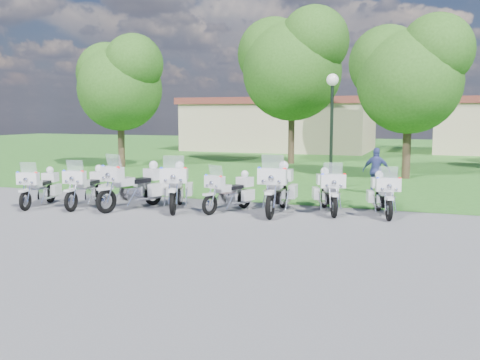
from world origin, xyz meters
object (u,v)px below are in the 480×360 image
(motorcycle_6, at_px, (328,190))
(motorcycle_7, at_px, (383,194))
(bystander_c, at_px, (376,171))
(motorcycle_1, at_px, (88,186))
(motorcycle_4, at_px, (230,191))
(motorcycle_2, at_px, (134,185))
(motorcycle_3, at_px, (177,186))
(motorcycle_0, at_px, (40,187))
(motorcycle_5, at_px, (278,188))
(lamp_post, at_px, (332,103))

(motorcycle_6, relative_size, motorcycle_7, 1.02)
(motorcycle_6, relative_size, bystander_c, 1.30)
(motorcycle_1, bearing_deg, motorcycle_4, -174.68)
(motorcycle_2, distance_m, motorcycle_3, 1.31)
(motorcycle_0, xyz_separation_m, motorcycle_7, (10.15, 2.18, 0.01))
(motorcycle_1, xyz_separation_m, bystander_c, (8.06, 5.77, 0.20))
(motorcycle_3, xyz_separation_m, motorcycle_5, (3.02, 0.50, 0.03))
(motorcycle_4, height_order, motorcycle_5, motorcycle_5)
(motorcycle_3, relative_size, motorcycle_5, 0.92)
(motorcycle_0, distance_m, motorcycle_3, 4.36)
(motorcycle_1, distance_m, lamp_post, 9.13)
(motorcycle_3, distance_m, motorcycle_4, 1.65)
(motorcycle_5, bearing_deg, motorcycle_2, 6.47)
(motorcycle_7, bearing_deg, bystander_c, -97.20)
(motorcycle_1, relative_size, bystander_c, 1.35)
(motorcycle_2, distance_m, motorcycle_5, 4.36)
(motorcycle_6, distance_m, lamp_post, 5.06)
(motorcycle_4, relative_size, motorcycle_5, 0.77)
(motorcycle_3, relative_size, motorcycle_6, 1.11)
(motorcycle_0, distance_m, motorcycle_5, 7.41)
(motorcycle_4, bearing_deg, lamp_post, -90.48)
(motorcycle_1, height_order, motorcycle_2, motorcycle_2)
(motorcycle_3, bearing_deg, motorcycle_6, 173.92)
(motorcycle_3, distance_m, motorcycle_6, 4.50)
(motorcycle_4, relative_size, lamp_post, 0.46)
(motorcycle_4, height_order, motorcycle_6, motorcycle_6)
(motorcycle_2, bearing_deg, lamp_post, -112.53)
(motorcycle_3, bearing_deg, motorcycle_1, -8.85)
(motorcycle_0, bearing_deg, motorcycle_7, 179.79)
(motorcycle_3, bearing_deg, lamp_post, -144.30)
(motorcycle_6, bearing_deg, bystander_c, -123.65)
(motorcycle_1, xyz_separation_m, motorcycle_5, (5.80, 1.07, 0.10))
(motorcycle_1, height_order, motorcycle_4, motorcycle_1)
(motorcycle_5, bearing_deg, motorcycle_3, 4.49)
(motorcycle_6, xyz_separation_m, motorcycle_7, (1.55, 0.06, -0.03))
(motorcycle_6, distance_m, bystander_c, 4.18)
(motorcycle_4, xyz_separation_m, motorcycle_7, (4.27, 0.94, 0.02))
(motorcycle_0, bearing_deg, bystander_c, -159.33)
(motorcycle_0, distance_m, motorcycle_6, 8.86)
(bystander_c, bearing_deg, motorcycle_0, 35.92)
(motorcycle_7, relative_size, lamp_post, 0.49)
(motorcycle_7, height_order, bystander_c, bystander_c)
(motorcycle_4, bearing_deg, bystander_c, -105.93)
(motorcycle_6, bearing_deg, lamp_post, -100.87)
(motorcycle_4, distance_m, motorcycle_6, 2.87)
(motorcycle_6, height_order, lamp_post, lamp_post)
(motorcycle_0, bearing_deg, motorcycle_4, 179.58)
(motorcycle_2, relative_size, motorcycle_4, 1.23)
(motorcycle_0, height_order, motorcycle_2, motorcycle_2)
(motorcycle_0, xyz_separation_m, bystander_c, (9.52, 6.19, 0.23))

